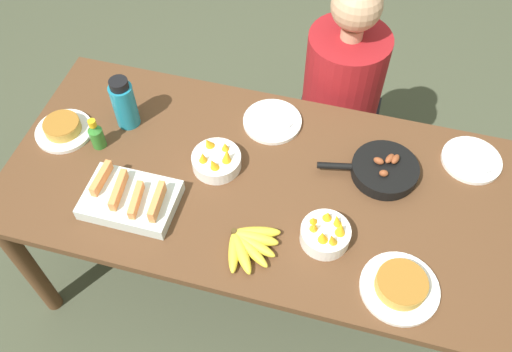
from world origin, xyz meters
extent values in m
plane|color=#474C38|center=(0.00, 0.00, 0.00)|extent=(14.00, 14.00, 0.00)
cube|color=brown|center=(0.00, 0.00, 0.74)|extent=(1.82, 0.88, 0.03)
cylinder|color=brown|center=(-0.85, -0.38, 0.36)|extent=(0.07, 0.07, 0.73)
cylinder|color=brown|center=(-0.85, 0.38, 0.36)|extent=(0.07, 0.07, 0.73)
cylinder|color=brown|center=(0.85, 0.38, 0.36)|extent=(0.07, 0.07, 0.73)
ellipsoid|color=yellow|center=(0.01, -0.31, 0.78)|extent=(0.07, 0.16, 0.03)
ellipsoid|color=yellow|center=(0.03, -0.30, 0.78)|extent=(0.13, 0.16, 0.04)
ellipsoid|color=yellow|center=(0.05, -0.28, 0.78)|extent=(0.16, 0.13, 0.04)
ellipsoid|color=yellow|center=(0.06, -0.26, 0.78)|extent=(0.17, 0.09, 0.04)
ellipsoid|color=yellow|center=(0.06, -0.24, 0.78)|extent=(0.16, 0.04, 0.04)
ellipsoid|color=yellow|center=(0.06, -0.22, 0.78)|extent=(0.17, 0.08, 0.04)
cylinder|color=#4C3819|center=(-0.01, -0.24, 0.78)|extent=(0.02, 0.02, 0.04)
cube|color=silver|center=(-0.39, -0.21, 0.79)|extent=(0.32, 0.22, 0.05)
cube|color=#ED8E4C|center=(-0.51, -0.18, 0.83)|extent=(0.03, 0.13, 0.05)
cube|color=#ED8E4C|center=(-0.43, -0.21, 0.83)|extent=(0.04, 0.15, 0.05)
cube|color=#ED8E4C|center=(-0.36, -0.23, 0.83)|extent=(0.04, 0.14, 0.04)
cube|color=#ED8E4C|center=(-0.28, -0.22, 0.83)|extent=(0.03, 0.14, 0.05)
cylinder|color=black|center=(0.44, 0.15, 0.77)|extent=(0.24, 0.24, 0.01)
cylinder|color=black|center=(0.44, 0.15, 0.79)|extent=(0.24, 0.24, 0.04)
cylinder|color=black|center=(0.26, 0.11, 0.80)|extent=(0.13, 0.05, 0.02)
ellipsoid|color=brown|center=(0.41, 0.15, 0.83)|extent=(0.04, 0.04, 0.03)
ellipsoid|color=brown|center=(0.43, 0.10, 0.82)|extent=(0.04, 0.03, 0.03)
ellipsoid|color=brown|center=(0.47, 0.17, 0.83)|extent=(0.04, 0.05, 0.03)
ellipsoid|color=brown|center=(0.45, 0.17, 0.83)|extent=(0.04, 0.05, 0.02)
cylinder|color=white|center=(0.54, -0.29, 0.77)|extent=(0.25, 0.25, 0.02)
cylinder|color=gold|center=(0.54, -0.29, 0.80)|extent=(0.16, 0.16, 0.04)
cylinder|color=#9F6624|center=(0.54, -0.29, 0.82)|extent=(0.16, 0.16, 0.00)
cylinder|color=white|center=(-0.77, 0.03, 0.77)|extent=(0.22, 0.22, 0.02)
cylinder|color=gold|center=(-0.77, 0.03, 0.80)|extent=(0.14, 0.14, 0.04)
cylinder|color=#9F6624|center=(-0.77, 0.03, 0.82)|extent=(0.14, 0.14, 0.00)
cylinder|color=white|center=(-0.01, 0.29, 0.77)|extent=(0.23, 0.23, 0.02)
cylinder|color=#B2B2B7|center=(-0.02, 0.31, 0.78)|extent=(0.10, 0.05, 0.01)
cube|color=#B2B2B7|center=(0.05, 0.28, 0.78)|extent=(0.05, 0.04, 0.00)
cylinder|color=white|center=(0.74, 0.29, 0.77)|extent=(0.22, 0.22, 0.02)
cylinder|color=#B2B2B7|center=(0.75, 0.32, 0.78)|extent=(0.07, 0.09, 0.01)
cube|color=#B2B2B7|center=(0.79, 0.26, 0.78)|extent=(0.04, 0.05, 0.00)
cylinder|color=white|center=(0.28, -0.17, 0.79)|extent=(0.17, 0.17, 0.06)
cone|color=#F4A819|center=(0.33, -0.17, 0.84)|extent=(0.04, 0.05, 0.05)
cone|color=#F4A819|center=(0.31, -0.14, 0.84)|extent=(0.05, 0.05, 0.05)
cone|color=#F4A819|center=(0.28, -0.13, 0.84)|extent=(0.04, 0.04, 0.04)
cone|color=#F4A819|center=(0.24, -0.15, 0.83)|extent=(0.04, 0.04, 0.04)
cone|color=#F4A819|center=(0.24, -0.18, 0.84)|extent=(0.04, 0.05, 0.06)
cone|color=#F4A819|center=(0.28, -0.21, 0.84)|extent=(0.05, 0.04, 0.05)
cone|color=#F4A819|center=(0.31, -0.21, 0.84)|extent=(0.05, 0.05, 0.06)
cylinder|color=white|center=(-0.16, 0.03, 0.79)|extent=(0.18, 0.18, 0.05)
cone|color=#F4A819|center=(-0.11, 0.03, 0.84)|extent=(0.04, 0.05, 0.06)
cone|color=#F4A819|center=(-0.13, 0.07, 0.83)|extent=(0.04, 0.04, 0.04)
cone|color=#F4A819|center=(-0.20, 0.07, 0.83)|extent=(0.06, 0.06, 0.06)
cone|color=#F4A819|center=(-0.20, 0.00, 0.83)|extent=(0.05, 0.05, 0.05)
cone|color=#F4A819|center=(-0.15, -0.02, 0.83)|extent=(0.05, 0.04, 0.06)
cylinder|color=teal|center=(-0.55, 0.15, 0.85)|extent=(0.09, 0.09, 0.19)
cylinder|color=black|center=(-0.55, 0.15, 0.96)|extent=(0.07, 0.07, 0.03)
cylinder|color=#337F2D|center=(-0.61, 0.01, 0.80)|extent=(0.05, 0.05, 0.08)
cone|color=#337F2D|center=(-0.61, 0.01, 0.86)|extent=(0.05, 0.05, 0.02)
cylinder|color=gold|center=(-0.61, 0.01, 0.88)|extent=(0.03, 0.03, 0.03)
cube|color=black|center=(0.21, 0.66, 0.23)|extent=(0.37, 0.37, 0.46)
cylinder|color=maroon|center=(0.21, 0.66, 0.70)|extent=(0.34, 0.34, 0.48)
cylinder|color=tan|center=(0.21, 0.66, 0.96)|extent=(0.09, 0.09, 0.05)
sphere|color=tan|center=(0.21, 0.66, 1.09)|extent=(0.20, 0.20, 0.20)
camera|label=1|loc=(0.30, -1.10, 2.35)|focal=38.00mm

